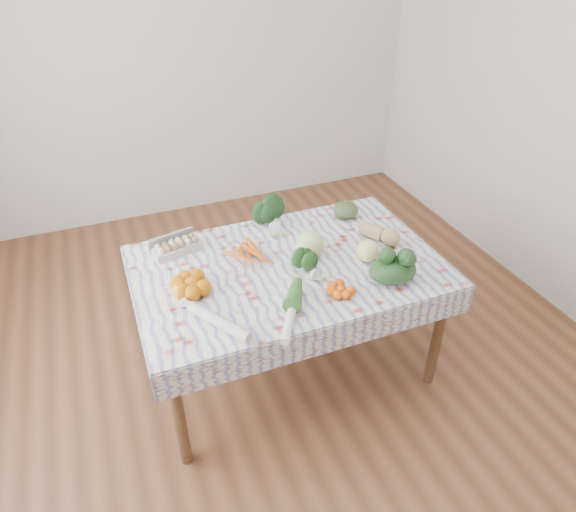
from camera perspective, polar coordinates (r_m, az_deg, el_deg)
The scene contains 17 objects.
ground at distance 3.30m, azimuth 0.00°, elevation -11.85°, with size 4.50×4.50×0.00m, color brown.
wall_back at distance 4.57m, azimuth -11.25°, elevation 21.25°, with size 4.00×0.04×2.80m, color silver.
dining_table at distance 2.85m, azimuth 0.00°, elevation -2.35°, with size 1.60×1.00×0.75m.
tablecloth at distance 2.81m, azimuth 0.00°, elevation -1.08°, with size 1.66×1.06×0.01m, color white.
egg_carton at distance 2.94m, azimuth -12.22°, elevation 0.90°, with size 0.27×0.11×0.07m, color #B2B3AD.
carrot_bunch at distance 2.87m, azimuth -4.56°, elevation 0.36°, with size 0.24×0.22×0.04m, color orange.
kale_bunch at distance 3.08m, azimuth -1.65°, elevation 4.34°, with size 0.18×0.16×0.16m, color #173A19.
kabocha_squash at distance 3.24m, azimuth 6.42°, elevation 5.12°, with size 0.16×0.16×0.10m, color #3F562C.
cabbage at distance 2.83m, azimuth 2.48°, elevation 1.33°, with size 0.16×0.16×0.16m, color #C6DA87.
butternut_squash at distance 3.03m, azimuth 10.28°, elevation 2.59°, with size 0.11×0.24×0.11m, color tan.
orange_cluster at distance 2.63m, azimuth -10.63°, elevation -3.09°, with size 0.27×0.27×0.09m, color #D26706.
broccoli at distance 2.69m, azimuth 2.17°, elevation -1.40°, with size 0.13×0.13×0.10m, color #224F1D.
mandarin_cluster at distance 2.60m, azimuth 5.90°, elevation -3.64°, with size 0.17×0.17×0.05m, color #F65F0E.
grapefruit at distance 2.84m, azimuth 8.87°, elevation 0.58°, with size 0.13×0.13×0.13m, color #F3F388.
spinach_bag at distance 2.72m, azimuth 11.53°, elevation -1.54°, with size 0.26×0.21×0.11m, color #173216.
daikon at distance 2.42m, azimuth -7.68°, elevation -7.25°, with size 0.06×0.06×0.39m, color beige.
leek at distance 2.45m, azimuth 0.40°, elevation -6.23°, with size 0.05×0.05×0.42m, color white.
Camera 1 is at (-0.85, -2.13, 2.38)m, focal length 32.00 mm.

